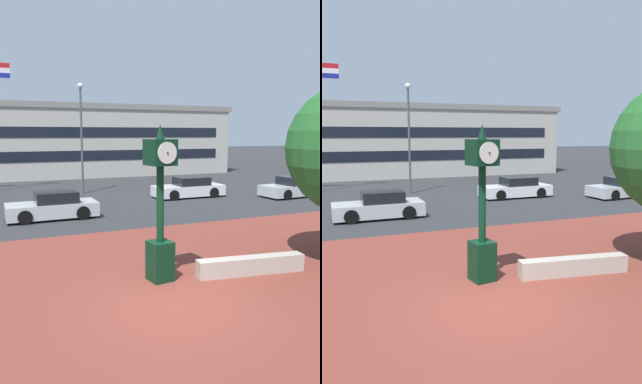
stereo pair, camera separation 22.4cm
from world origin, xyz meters
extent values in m
plane|color=#2D2D30|center=(0.00, 0.00, 0.00)|extent=(200.00, 200.00, 0.00)
cube|color=brown|center=(0.00, 1.65, 0.00)|extent=(44.00, 11.29, 0.01)
cube|color=#ADA393|center=(2.81, 1.01, 0.25)|extent=(3.22, 0.84, 0.50)
cube|color=black|center=(0.24, 1.55, 0.54)|extent=(0.68, 0.68, 1.09)
cylinder|color=black|center=(0.24, 1.55, 2.11)|extent=(0.20, 0.20, 2.05)
cube|color=black|center=(0.24, 1.55, 3.48)|extent=(0.77, 0.77, 0.68)
cylinder|color=silver|center=(0.19, 1.90, 3.48)|extent=(0.55, 0.11, 0.55)
sphere|color=black|center=(0.19, 1.92, 3.48)|extent=(0.05, 0.05, 0.05)
cylinder|color=silver|center=(0.29, 1.20, 3.48)|extent=(0.55, 0.11, 0.55)
sphere|color=black|center=(0.30, 1.18, 3.48)|extent=(0.05, 0.05, 0.05)
cone|color=black|center=(0.24, 1.55, 4.01)|extent=(0.24, 0.24, 0.39)
cube|color=#B7BABF|center=(13.57, 11.63, 0.44)|extent=(4.32, 2.09, 0.64)
cube|color=black|center=(13.78, 11.64, 1.00)|extent=(2.03, 1.70, 0.56)
cylinder|color=black|center=(12.31, 10.69, 0.32)|extent=(0.65, 0.26, 0.64)
cylinder|color=black|center=(12.21, 12.41, 0.32)|extent=(0.65, 0.26, 0.64)
cylinder|color=black|center=(14.92, 10.85, 0.32)|extent=(0.65, 0.26, 0.64)
cylinder|color=black|center=(14.82, 12.57, 0.32)|extent=(0.65, 0.26, 0.64)
cube|color=silver|center=(7.29, 13.95, 0.44)|extent=(4.46, 1.78, 0.64)
cube|color=black|center=(7.51, 13.95, 1.00)|extent=(2.06, 1.51, 0.56)
cylinder|color=black|center=(5.93, 13.13, 0.32)|extent=(0.64, 0.23, 0.64)
cylinder|color=black|center=(5.91, 14.74, 0.32)|extent=(0.64, 0.23, 0.64)
cylinder|color=black|center=(8.68, 13.16, 0.32)|extent=(0.64, 0.23, 0.64)
cylinder|color=black|center=(8.66, 14.77, 0.32)|extent=(0.64, 0.23, 0.64)
cube|color=#B7BABF|center=(-1.46, 10.72, 0.44)|extent=(4.18, 1.81, 0.64)
cube|color=black|center=(-1.25, 10.73, 1.00)|extent=(1.94, 1.52, 0.56)
cylinder|color=black|center=(-2.72, 9.89, 0.32)|extent=(0.64, 0.23, 0.64)
cylinder|color=black|center=(-2.76, 11.49, 0.32)|extent=(0.64, 0.23, 0.64)
cylinder|color=black|center=(-0.16, 9.95, 0.32)|extent=(0.64, 0.23, 0.64)
cylinder|color=black|center=(-0.19, 11.55, 0.32)|extent=(0.64, 0.23, 0.64)
cube|color=#B2ADA3|center=(3.55, 32.13, 3.07)|extent=(29.08, 11.18, 6.14)
cube|color=gray|center=(3.55, 32.13, 6.39)|extent=(29.66, 11.40, 0.50)
cube|color=black|center=(3.55, 26.52, 2.05)|extent=(26.17, 0.04, 0.90)
cube|color=black|center=(3.55, 26.52, 4.09)|extent=(26.17, 0.04, 0.90)
cylinder|color=#4C4C51|center=(1.47, 18.02, 3.44)|extent=(0.14, 0.14, 6.87)
sphere|color=white|center=(1.47, 18.02, 7.02)|extent=(0.36, 0.36, 0.36)
camera|label=1|loc=(-3.66, -7.87, 3.95)|focal=36.57mm
camera|label=2|loc=(-3.45, -7.95, 3.95)|focal=36.57mm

